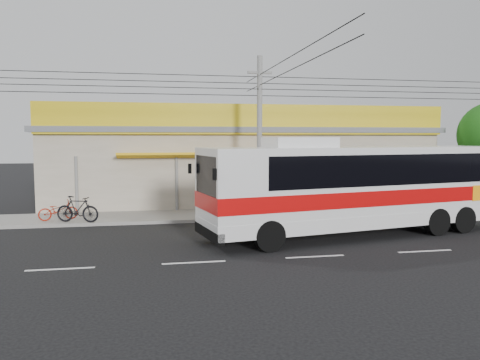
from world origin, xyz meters
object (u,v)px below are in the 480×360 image
object	(u,v)px
coach_bus	(362,183)
motorbike_dark	(77,209)
utility_pole	(260,85)
motorbike_red	(58,210)

from	to	relation	value
coach_bus	motorbike_dark	xyz separation A→B (m)	(-11.60, 4.20, -1.37)
coach_bus	motorbike_dark	size ratio (longest dim) A/B	6.63
motorbike_dark	utility_pole	bearing A→B (deg)	-71.32
motorbike_red	utility_pole	bearing A→B (deg)	-113.29
motorbike_red	motorbike_dark	world-z (taller)	motorbike_dark
motorbike_dark	coach_bus	bearing A→B (deg)	-91.24
coach_bus	motorbike_red	world-z (taller)	coach_bus
coach_bus	motorbike_dark	distance (m)	12.41
motorbike_dark	utility_pole	xyz separation A→B (m)	(8.33, 0.00, 5.64)
motorbike_red	motorbike_dark	size ratio (longest dim) A/B	0.88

